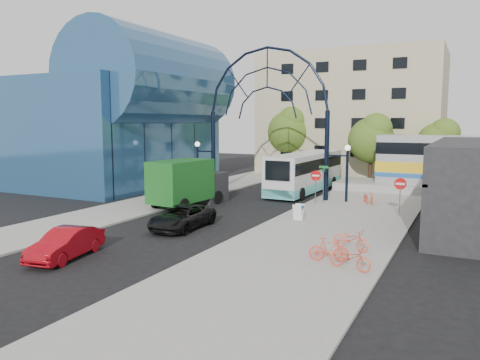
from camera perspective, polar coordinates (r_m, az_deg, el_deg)
The scene contains 22 objects.
ground at distance 26.50m, azimuth -8.93°, elevation -6.38°, with size 120.00×120.00×0.00m, color black.
sidewalk_east at distance 26.62m, azimuth 10.57°, elevation -6.22°, with size 8.00×56.00×0.12m, color gray.
plaza_west at distance 35.03m, azimuth -11.91°, elevation -3.05°, with size 5.00×50.00×0.12m, color gray.
gateway_arch at distance 38.12m, azimuth 3.32°, elevation 10.73°, with size 13.64×0.44×12.10m.
stop_sign at distance 34.75m, azimuth 9.22°, elevation 0.16°, with size 0.80×0.07×2.50m.
do_not_enter_sign at distance 31.48m, azimuth 18.95°, elevation -0.89°, with size 0.76×0.07×2.48m.
street_name_sign at distance 35.19m, azimuth 10.14°, elevation 0.45°, with size 0.70×0.70×2.80m.
sandwich_board at distance 29.03m, azimuth 7.12°, elevation -3.67°, with size 0.55×0.61×0.99m.
transit_hall at distance 47.04m, azimuth -13.74°, elevation 7.59°, with size 16.50×18.00×14.50m.
apartment_block at distance 57.42m, azimuth 13.55°, elevation 7.77°, with size 20.00×12.10×14.00m.
tree_north_a at distance 47.74m, azimuth 15.84°, elevation 5.00°, with size 4.48×4.48×7.00m.
tree_north_b at distance 54.28m, azimuth 6.19°, elevation 6.14°, with size 5.12×5.12×8.00m.
tree_north_c at distance 48.99m, azimuth 23.19°, elevation 4.35°, with size 4.16×4.16×6.50m.
city_bus at distance 41.52m, azimuth 8.03°, elevation 1.01°, with size 3.23×12.52×3.41m.
green_truck at distance 34.20m, azimuth -6.27°, elevation -0.37°, with size 3.11×7.00×3.44m.
black_suv at distance 27.27m, azimuth -7.07°, elevation -4.51°, with size 2.25×4.87×1.35m, color black.
red_sedan at distance 22.69m, azimuth -20.46°, elevation -7.27°, with size 1.45×4.15×1.37m, color maroon.
bike_near_a at distance 36.06m, azimuth 15.14°, elevation -2.07°, with size 0.56×1.62×0.85m, color #FC3932.
bike_near_b at distance 35.53m, azimuth 15.78°, elevation -2.19°, with size 0.42×1.49×0.90m, color orange.
bike_far_a at distance 22.92m, azimuth 13.37°, elevation -7.03°, with size 0.67×1.92×1.01m, color #F55031.
bike_far_b at distance 20.88m, azimuth 10.79°, elevation -8.32°, with size 0.48×1.72×1.03m, color red.
bike_far_c at distance 19.95m, azimuth 13.25°, elevation -9.18°, with size 0.66×1.88×0.99m, color #D84A2B.
Camera 1 is at (15.03, -20.94, 6.15)m, focal length 35.00 mm.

